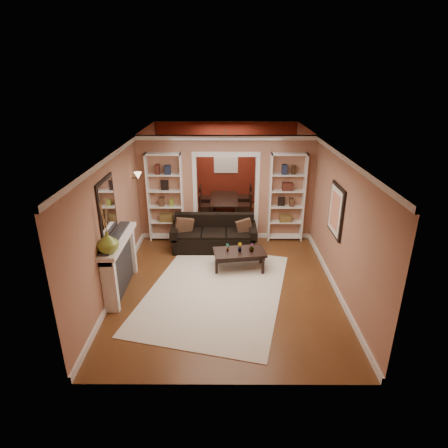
{
  "coord_description": "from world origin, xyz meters",
  "views": [
    {
      "loc": [
        -0.01,
        -8.08,
        4.14
      ],
      "look_at": [
        -0.04,
        -0.8,
        1.17
      ],
      "focal_mm": 30.0,
      "sensor_mm": 36.0,
      "label": 1
    }
  ],
  "objects_px": {
    "coffee_table": "(239,260)",
    "fireplace": "(121,265)",
    "bookshelf_left": "(165,198)",
    "sofa": "(214,233)",
    "bookshelf_right": "(287,198)",
    "dining_table": "(225,206)"
  },
  "relations": [
    {
      "from": "bookshelf_left",
      "to": "bookshelf_right",
      "type": "xyz_separation_m",
      "value": [
        3.1,
        0.0,
        0.0
      ]
    },
    {
      "from": "sofa",
      "to": "coffee_table",
      "type": "bearing_deg",
      "value": -59.99
    },
    {
      "from": "coffee_table",
      "to": "bookshelf_right",
      "type": "relative_size",
      "value": 0.49
    },
    {
      "from": "bookshelf_left",
      "to": "bookshelf_right",
      "type": "relative_size",
      "value": 1.0
    },
    {
      "from": "sofa",
      "to": "dining_table",
      "type": "xyz_separation_m",
      "value": [
        0.27,
        2.42,
        -0.14
      ]
    },
    {
      "from": "coffee_table",
      "to": "bookshelf_right",
      "type": "height_order",
      "value": "bookshelf_right"
    },
    {
      "from": "fireplace",
      "to": "dining_table",
      "type": "relative_size",
      "value": 1.12
    },
    {
      "from": "sofa",
      "to": "fireplace",
      "type": "distance_m",
      "value": 2.65
    },
    {
      "from": "coffee_table",
      "to": "dining_table",
      "type": "distance_m",
      "value": 3.48
    },
    {
      "from": "sofa",
      "to": "bookshelf_right",
      "type": "relative_size",
      "value": 0.91
    },
    {
      "from": "fireplace",
      "to": "bookshelf_right",
      "type": "bearing_deg",
      "value": 34.8
    },
    {
      "from": "coffee_table",
      "to": "bookshelf_left",
      "type": "relative_size",
      "value": 0.49
    },
    {
      "from": "fireplace",
      "to": "coffee_table",
      "type": "bearing_deg",
      "value": 20.89
    },
    {
      "from": "sofa",
      "to": "bookshelf_right",
      "type": "distance_m",
      "value": 2.07
    },
    {
      "from": "sofa",
      "to": "coffee_table",
      "type": "height_order",
      "value": "sofa"
    },
    {
      "from": "coffee_table",
      "to": "fireplace",
      "type": "xyz_separation_m",
      "value": [
        -2.39,
        -0.91,
        0.36
      ]
    },
    {
      "from": "bookshelf_left",
      "to": "fireplace",
      "type": "xyz_separation_m",
      "value": [
        -0.54,
        -2.53,
        -0.57
      ]
    },
    {
      "from": "coffee_table",
      "to": "bookshelf_left",
      "type": "xyz_separation_m",
      "value": [
        -1.85,
        1.62,
        0.93
      ]
    },
    {
      "from": "bookshelf_left",
      "to": "dining_table",
      "type": "relative_size",
      "value": 1.52
    },
    {
      "from": "sofa",
      "to": "fireplace",
      "type": "relative_size",
      "value": 1.23
    },
    {
      "from": "sofa",
      "to": "bookshelf_left",
      "type": "relative_size",
      "value": 0.91
    },
    {
      "from": "coffee_table",
      "to": "bookshelf_left",
      "type": "distance_m",
      "value": 2.63
    }
  ]
}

